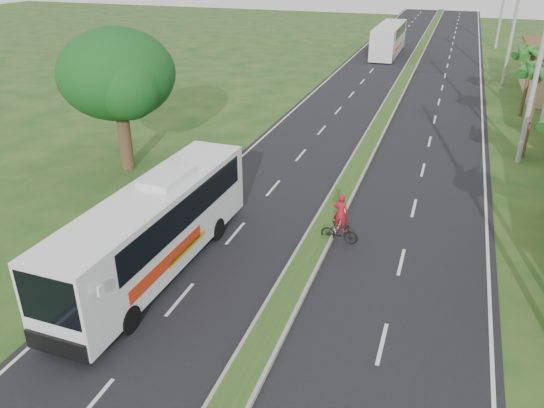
% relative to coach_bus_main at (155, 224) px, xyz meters
% --- Properties ---
extents(ground, '(180.00, 180.00, 0.00)m').
position_rel_coach_bus_main_xyz_m(ground, '(5.14, -1.51, -1.94)').
color(ground, '#1C4318').
rests_on(ground, ground).
extents(road_asphalt, '(14.00, 160.00, 0.02)m').
position_rel_coach_bus_main_xyz_m(road_asphalt, '(5.14, 18.49, -1.93)').
color(road_asphalt, black).
rests_on(road_asphalt, ground).
extents(median_strip, '(1.20, 160.00, 0.18)m').
position_rel_coach_bus_main_xyz_m(median_strip, '(5.14, 18.49, -1.83)').
color(median_strip, gray).
rests_on(median_strip, ground).
extents(lane_edge_left, '(0.12, 160.00, 0.01)m').
position_rel_coach_bus_main_xyz_m(lane_edge_left, '(-1.56, 18.49, -1.94)').
color(lane_edge_left, silver).
rests_on(lane_edge_left, ground).
extents(lane_edge_right, '(0.12, 160.00, 0.01)m').
position_rel_coach_bus_main_xyz_m(lane_edge_right, '(11.84, 18.49, -1.94)').
color(lane_edge_right, silver).
rests_on(lane_edge_right, ground).
extents(palm_verge_c, '(2.40, 2.40, 5.85)m').
position_rel_coach_bus_main_xyz_m(palm_verge_c, '(13.94, 17.49, 3.19)').
color(palm_verge_c, '#473321').
rests_on(palm_verge_c, ground).
extents(palm_verge_d, '(2.40, 2.40, 5.25)m').
position_rel_coach_bus_main_xyz_m(palm_verge_d, '(14.44, 26.49, 2.61)').
color(palm_verge_d, '#473321').
rests_on(palm_verge_d, ground).
extents(shade_tree, '(6.30, 6.00, 7.54)m').
position_rel_coach_bus_main_xyz_m(shade_tree, '(-6.97, 8.51, 3.09)').
color(shade_tree, '#473321').
rests_on(shade_tree, ground).
extents(utility_pole_b, '(3.20, 0.28, 12.00)m').
position_rel_coach_bus_main_xyz_m(utility_pole_b, '(13.61, 16.49, 4.32)').
color(utility_pole_b, gray).
rests_on(utility_pole_b, ground).
extents(utility_pole_c, '(1.60, 0.28, 11.00)m').
position_rel_coach_bus_main_xyz_m(utility_pole_c, '(13.64, 36.49, 3.74)').
color(utility_pole_c, gray).
rests_on(utility_pole_c, ground).
extents(utility_pole_d, '(1.60, 0.28, 10.50)m').
position_rel_coach_bus_main_xyz_m(utility_pole_d, '(13.64, 56.49, 3.48)').
color(utility_pole_d, gray).
rests_on(utility_pole_d, ground).
extents(coach_bus_main, '(2.54, 10.94, 3.52)m').
position_rel_coach_bus_main_xyz_m(coach_bus_main, '(0.00, 0.00, 0.00)').
color(coach_bus_main, white).
rests_on(coach_bus_main, ground).
extents(coach_bus_far, '(2.51, 11.30, 3.29)m').
position_rel_coach_bus_main_xyz_m(coach_bus_far, '(1.89, 47.66, -0.07)').
color(coach_bus_far, silver).
rests_on(coach_bus_far, ground).
extents(motorcyclist, '(1.58, 0.50, 2.22)m').
position_rel_coach_bus_main_xyz_m(motorcyclist, '(6.00, 4.21, -1.11)').
color(motorcyclist, black).
rests_on(motorcyclist, ground).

